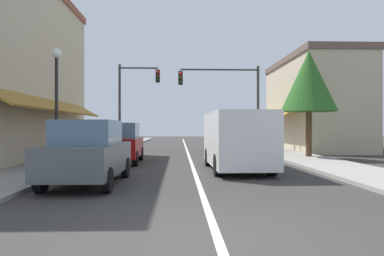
{
  "coord_description": "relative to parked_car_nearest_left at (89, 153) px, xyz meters",
  "views": [
    {
      "loc": [
        -0.55,
        -5.09,
        1.58
      ],
      "look_at": [
        0.17,
        14.7,
        1.54
      ],
      "focal_mm": 33.82,
      "sensor_mm": 36.0,
      "label": 1
    }
  ],
  "objects": [
    {
      "name": "ground_plane",
      "position": [
        3.04,
        13.04,
        -0.88
      ],
      "size": [
        80.0,
        80.0,
        0.0
      ],
      "primitive_type": "plane",
      "color": "#33302D"
    },
    {
      "name": "sidewalk_left",
      "position": [
        -2.46,
        13.04,
        -0.82
      ],
      "size": [
        2.6,
        56.0,
        0.12
      ],
      "primitive_type": "cube",
      "color": "gray",
      "rests_on": "ground"
    },
    {
      "name": "sidewalk_right",
      "position": [
        8.54,
        13.04,
        -0.82
      ],
      "size": [
        2.6,
        56.0,
        0.12
      ],
      "primitive_type": "cube",
      "color": "gray",
      "rests_on": "ground"
    },
    {
      "name": "lane_center_stripe",
      "position": [
        3.04,
        13.04,
        -0.88
      ],
      "size": [
        0.14,
        52.0,
        0.01
      ],
      "primitive_type": "cube",
      "color": "silver",
      "rests_on": "ground"
    },
    {
      "name": "storefront_left_block",
      "position": [
        -5.77,
        7.04,
        3.51
      ],
      "size": [
        5.33,
        14.2,
        8.78
      ],
      "color": "#BCAD8E",
      "rests_on": "ground"
    },
    {
      "name": "storefront_right_block",
      "position": [
        11.94,
        15.04,
        2.33
      ],
      "size": [
        5.52,
        10.2,
        6.42
      ],
      "color": "#BCAD8E",
      "rests_on": "ground"
    },
    {
      "name": "parked_car_nearest_left",
      "position": [
        0.0,
        0.0,
        0.0
      ],
      "size": [
        1.82,
        4.12,
        1.77
      ],
      "rotation": [
        0.0,
        0.0,
        -0.01
      ],
      "color": "#4C5156",
      "rests_on": "ground"
    },
    {
      "name": "parked_car_second_left",
      "position": [
        -0.1,
        5.98,
        0.0
      ],
      "size": [
        1.85,
        4.14,
        1.77
      ],
      "rotation": [
        0.0,
        0.0,
        0.02
      ],
      "color": "maroon",
      "rests_on": "ground"
    },
    {
      "name": "van_in_lane",
      "position": [
        4.6,
        3.14,
        0.27
      ],
      "size": [
        2.07,
        5.21,
        2.12
      ],
      "rotation": [
        0.0,
        0.0,
        0.02
      ],
      "color": "silver",
      "rests_on": "ground"
    },
    {
      "name": "traffic_signal_mast_arm",
      "position": [
        5.94,
        14.1,
        3.05
      ],
      "size": [
        5.48,
        0.5,
        5.71
      ],
      "color": "#333333",
      "rests_on": "ground"
    },
    {
      "name": "traffic_signal_left_corner",
      "position": [
        -0.85,
        15.94,
        3.11
      ],
      "size": [
        2.98,
        0.5,
        6.09
      ],
      "color": "#333333",
      "rests_on": "ground"
    },
    {
      "name": "street_lamp_left_near",
      "position": [
        -1.96,
        3.24,
        2.15
      ],
      "size": [
        0.36,
        0.36,
        4.46
      ],
      "color": "black",
      "rests_on": "ground"
    },
    {
      "name": "tree_right_near",
      "position": [
        9.03,
        7.91,
        3.01
      ],
      "size": [
        2.79,
        2.79,
        5.45
      ],
      "color": "#4C331E",
      "rests_on": "ground"
    }
  ]
}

